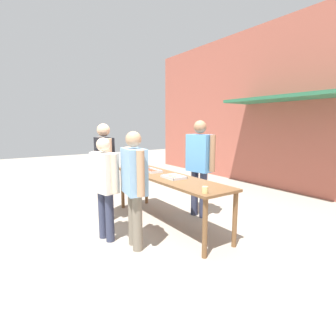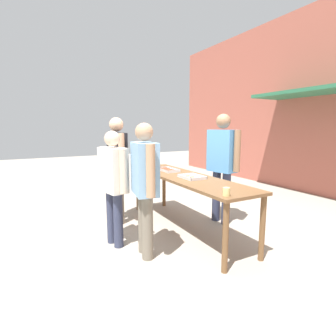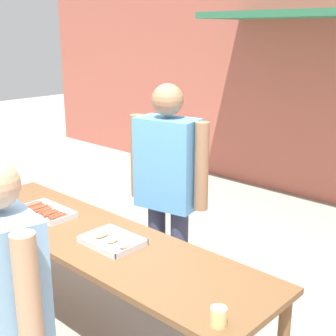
{
  "view_description": "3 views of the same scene",
  "coord_description": "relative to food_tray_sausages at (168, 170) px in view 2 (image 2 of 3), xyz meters",
  "views": [
    {
      "loc": [
        3.74,
        -2.54,
        1.78
      ],
      "look_at": [
        0.0,
        0.0,
        1.02
      ],
      "focal_mm": 28.0,
      "sensor_mm": 36.0,
      "label": 1
    },
    {
      "loc": [
        3.42,
        -2.16,
        1.63
      ],
      "look_at": [
        -0.59,
        0.0,
        0.92
      ],
      "focal_mm": 28.0,
      "sensor_mm": 36.0,
      "label": 2
    },
    {
      "loc": [
        2.35,
        -1.81,
        2.22
      ],
      "look_at": [
        0.0,
        0.72,
        1.2
      ],
      "focal_mm": 50.0,
      "sensor_mm": 36.0,
      "label": 3
    }
  ],
  "objects": [
    {
      "name": "person_customer_holding_hotdog",
      "position": [
        -0.25,
        -0.83,
        0.18
      ],
      "size": [
        0.64,
        0.27,
        1.79
      ],
      "rotation": [
        0.0,
        0.0,
        3.09
      ],
      "color": "#756B5B",
      "rests_on": "ground"
    },
    {
      "name": "condiment_jar_mustard",
      "position": [
        -0.64,
        -0.24,
        0.02
      ],
      "size": [
        0.06,
        0.06,
        0.07
      ],
      "color": "#567A38",
      "rests_on": "serving_table"
    },
    {
      "name": "food_tray_buns",
      "position": [
        0.75,
        0.0,
        0.0
      ],
      "size": [
        0.39,
        0.29,
        0.05
      ],
      "color": "silver",
      "rests_on": "serving_table"
    },
    {
      "name": "ground_plane",
      "position": [
        0.59,
        -0.0,
        -0.89
      ],
      "size": [
        24.0,
        24.0,
        0.0
      ],
      "primitive_type": "plane",
      "color": "#A39989"
    },
    {
      "name": "person_customer_waiting_in_line",
      "position": [
        0.59,
        -1.16,
        0.05
      ],
      "size": [
        0.61,
        0.32,
        1.58
      ],
      "rotation": [
        0.0,
        0.0,
        3.36
      ],
      "color": "#333851",
      "rests_on": "ground"
    },
    {
      "name": "serving_table",
      "position": [
        0.59,
        -0.0,
        -0.11
      ],
      "size": [
        2.72,
        0.71,
        0.87
      ],
      "color": "brown",
      "rests_on": "ground"
    },
    {
      "name": "person_customer_with_cup",
      "position": [
        1.08,
        -0.91,
        0.11
      ],
      "size": [
        0.67,
        0.33,
        1.68
      ],
      "rotation": [
        0.0,
        0.0,
        2.97
      ],
      "color": "#756B5B",
      "rests_on": "ground"
    },
    {
      "name": "food_tray_sausages",
      "position": [
        0.0,
        0.0,
        0.0
      ],
      "size": [
        0.46,
        0.25,
        0.04
      ],
      "color": "silver",
      "rests_on": "serving_table"
    },
    {
      "name": "person_server_behind_table",
      "position": [
        0.59,
        0.72,
        0.21
      ],
      "size": [
        0.67,
        0.35,
        1.85
      ],
      "rotation": [
        0.0,
        0.0,
        0.2
      ],
      "color": "#333851",
      "rests_on": "ground"
    },
    {
      "name": "condiment_jar_ketchup",
      "position": [
        -0.55,
        -0.25,
        0.02
      ],
      "size": [
        0.06,
        0.06,
        0.07
      ],
      "color": "#B22319",
      "rests_on": "serving_table"
    },
    {
      "name": "beer_cup",
      "position": [
        1.81,
        -0.23,
        0.03
      ],
      "size": [
        0.08,
        0.08,
        0.09
      ],
      "color": "#DBC67A",
      "rests_on": "serving_table"
    }
  ]
}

